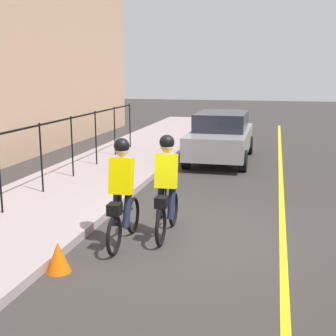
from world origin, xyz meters
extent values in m
plane|color=#373230|center=(0.00, 0.00, 0.00)|extent=(80.00, 80.00, 0.00)
cube|color=yellow|center=(0.00, -1.60, 0.00)|extent=(36.00, 0.12, 0.01)
cube|color=#A09093|center=(0.00, 3.40, 0.07)|extent=(40.00, 3.20, 0.15)
cylinder|color=black|center=(1.82, 3.80, 0.95)|extent=(0.04, 0.04, 1.60)
cylinder|color=black|center=(3.45, 3.80, 0.95)|extent=(0.04, 0.04, 1.60)
cylinder|color=black|center=(5.08, 3.80, 0.95)|extent=(0.04, 0.04, 1.60)
cylinder|color=black|center=(6.71, 3.80, 0.95)|extent=(0.04, 0.04, 1.60)
cylinder|color=black|center=(8.34, 3.80, 0.95)|extent=(0.04, 0.04, 1.60)
cube|color=black|center=(1.00, 3.80, 1.70)|extent=(14.67, 0.04, 0.04)
torus|color=black|center=(0.08, 1.05, 0.33)|extent=(0.66, 0.07, 0.66)
torus|color=black|center=(-0.97, 1.04, 0.33)|extent=(0.66, 0.07, 0.66)
cube|color=black|center=(-0.44, 1.05, 0.58)|extent=(0.93, 0.06, 0.24)
cylinder|color=black|center=(-0.59, 1.04, 0.73)|extent=(0.03, 0.03, 0.35)
cube|color=#E9D100|center=(-0.54, 1.04, 1.21)|extent=(0.35, 0.37, 0.63)
sphere|color=tan|center=(-0.49, 1.04, 1.62)|extent=(0.22, 0.22, 0.22)
sphere|color=black|center=(-0.49, 1.04, 1.70)|extent=(0.26, 0.26, 0.26)
cylinder|color=#191E38|center=(-0.57, 1.14, 0.68)|extent=(0.34, 0.13, 0.65)
cylinder|color=#191E38|center=(-0.56, 0.94, 0.68)|extent=(0.34, 0.13, 0.65)
cube|color=black|center=(-0.92, 1.04, 0.75)|extent=(0.24, 0.20, 0.18)
torus|color=black|center=(0.63, 0.43, 0.33)|extent=(0.66, 0.07, 0.66)
torus|color=black|center=(-0.42, 0.41, 0.33)|extent=(0.66, 0.07, 0.66)
cube|color=black|center=(0.11, 0.42, 0.58)|extent=(0.93, 0.06, 0.24)
cylinder|color=black|center=(-0.04, 0.42, 0.73)|extent=(0.03, 0.03, 0.35)
cube|color=yellow|center=(0.01, 0.42, 1.21)|extent=(0.35, 0.37, 0.63)
sphere|color=tan|center=(0.06, 0.42, 1.62)|extent=(0.22, 0.22, 0.22)
sphere|color=black|center=(0.06, 0.42, 1.70)|extent=(0.26, 0.26, 0.26)
cylinder|color=#191E38|center=(-0.01, 0.52, 0.68)|extent=(0.34, 0.13, 0.65)
cylinder|color=#191E38|center=(-0.01, 0.32, 0.68)|extent=(0.34, 0.13, 0.65)
cube|color=black|center=(-0.37, 0.41, 0.75)|extent=(0.24, 0.20, 0.18)
cube|color=gray|center=(7.26, 0.34, 0.67)|extent=(4.40, 1.81, 0.70)
cube|color=#1E232D|center=(7.46, 0.34, 1.30)|extent=(2.47, 1.59, 0.56)
cylinder|color=black|center=(5.76, -0.51, 0.32)|extent=(0.64, 0.22, 0.64)
cylinder|color=black|center=(5.76, 1.19, 0.32)|extent=(0.64, 0.22, 0.64)
cylinder|color=black|center=(8.75, -0.52, 0.32)|extent=(0.64, 0.22, 0.64)
cylinder|color=black|center=(8.76, 1.18, 0.32)|extent=(0.64, 0.22, 0.64)
cone|color=#ED5F09|center=(-1.75, 1.62, 0.23)|extent=(0.36, 0.36, 0.46)
camera|label=1|loc=(-7.38, -1.37, 2.87)|focal=48.27mm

